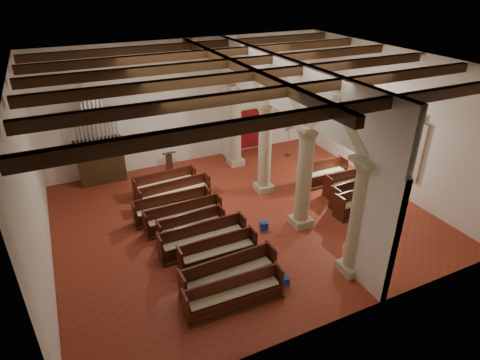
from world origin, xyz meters
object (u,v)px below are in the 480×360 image
pipe_organ (100,154)px  lectern (170,166)px  nave_pew_0 (234,297)px  aisle_pew_0 (356,206)px  processional_banner (288,141)px

pipe_organ → lectern: (2.90, -1.00, -0.80)m
lectern → nave_pew_0: 8.80m
pipe_organ → aisle_pew_0: pipe_organ is taller
processional_banner → aisle_pew_0: (-0.48, -6.06, -0.47)m
pipe_organ → aisle_pew_0: 11.43m
nave_pew_0 → processional_banner: bearing=52.2°
lectern → processional_banner: 6.34m
processional_banner → nave_pew_0: 11.06m
lectern → aisle_pew_0: lectern is taller
nave_pew_0 → aisle_pew_0: size_ratio=1.53×
pipe_organ → nave_pew_0: bearing=-77.2°
pipe_organ → aisle_pew_0: bearing=-39.8°
lectern → processional_banner: (6.33, -0.22, 0.24)m
lectern → processional_banner: size_ratio=0.55×
pipe_organ → processional_banner: bearing=-7.5°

